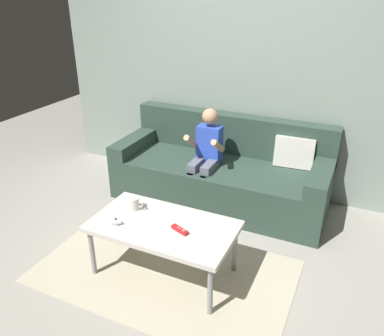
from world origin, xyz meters
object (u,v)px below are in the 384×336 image
object	(u,v)px
person_seated_on_couch	(206,153)
coffee_mug	(135,203)
couch	(223,173)
coffee_table	(163,229)
game_remote_red_near_edge	(180,230)
nunchuk_white	(116,222)

from	to	relation	value
person_seated_on_couch	coffee_mug	xyz separation A→B (m)	(-0.18, -0.94, -0.07)
couch	coffee_table	distance (m)	1.22
coffee_table	couch	bearing A→B (deg)	90.37
game_remote_red_near_edge	nunchuk_white	bearing A→B (deg)	-165.78
person_seated_on_couch	coffee_mug	world-z (taller)	person_seated_on_couch
person_seated_on_couch	nunchuk_white	distance (m)	1.19
nunchuk_white	person_seated_on_couch	bearing A→B (deg)	81.17
couch	person_seated_on_couch	size ratio (longest dim) A/B	2.16
coffee_table	game_remote_red_near_edge	world-z (taller)	game_remote_red_near_edge
couch	game_remote_red_near_edge	world-z (taller)	couch
coffee_table	coffee_mug	distance (m)	0.32
game_remote_red_near_edge	coffee_mug	distance (m)	0.45
couch	nunchuk_white	bearing A→B (deg)	-102.06
person_seated_on_couch	coffee_table	bearing A→B (deg)	-83.71
person_seated_on_couch	coffee_mug	distance (m)	0.96
person_seated_on_couch	coffee_table	world-z (taller)	person_seated_on_couch
person_seated_on_couch	coffee_mug	bearing A→B (deg)	-100.58
couch	nunchuk_white	xyz separation A→B (m)	(-0.29, -1.35, 0.16)
couch	coffee_table	bearing A→B (deg)	-89.63
coffee_table	game_remote_red_near_edge	bearing A→B (deg)	-10.29
coffee_mug	couch	bearing A→B (deg)	75.85
game_remote_red_near_edge	person_seated_on_couch	bearing A→B (deg)	103.83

